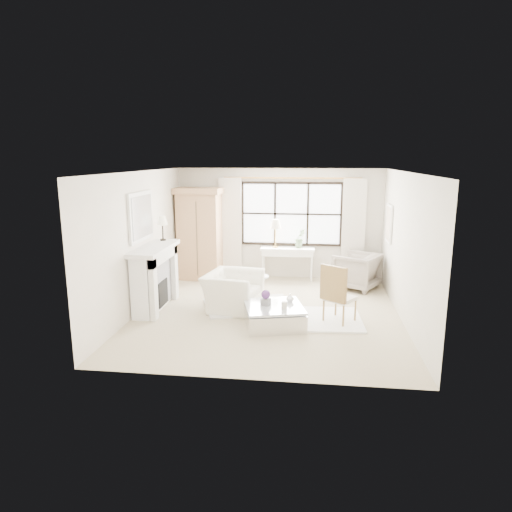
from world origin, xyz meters
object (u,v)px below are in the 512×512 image
at_px(console_table, 287,264).
at_px(coffee_table, 274,316).
at_px(armoire, 200,233).
at_px(club_armchair, 233,291).

xyz_separation_m(console_table, coffee_table, (-0.06, -3.20, -0.22)).
relative_size(armoire, coffee_table, 1.84).
xyz_separation_m(club_armchair, coffee_table, (0.89, -0.83, -0.19)).
xyz_separation_m(console_table, club_armchair, (-0.95, -2.37, -0.03)).
distance_m(console_table, club_armchair, 2.55).
bearing_deg(console_table, armoire, -176.75).
xyz_separation_m(armoire, coffee_table, (2.08, -3.03, -0.96)).
relative_size(club_armchair, coffee_table, 0.93).
distance_m(club_armchair, coffee_table, 1.23).
distance_m(console_table, coffee_table, 3.21).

